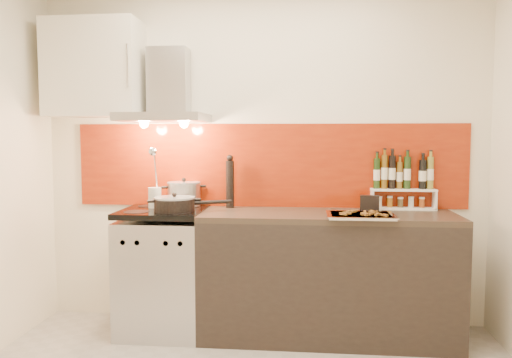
# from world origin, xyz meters

# --- Properties ---
(back_wall) EXTENTS (3.40, 0.02, 2.60)m
(back_wall) POSITION_xyz_m (0.00, 1.40, 1.30)
(back_wall) COLOR silver
(back_wall) RESTS_ON ground
(backsplash) EXTENTS (3.00, 0.02, 0.64)m
(backsplash) POSITION_xyz_m (0.05, 1.39, 1.22)
(backsplash) COLOR maroon
(backsplash) RESTS_ON back_wall
(range_stove) EXTENTS (0.60, 0.60, 0.91)m
(range_stove) POSITION_xyz_m (-0.70, 1.10, 0.44)
(range_stove) COLOR #B7B7BA
(range_stove) RESTS_ON ground
(counter) EXTENTS (1.80, 0.60, 0.90)m
(counter) POSITION_xyz_m (0.50, 1.10, 0.45)
(counter) COLOR black
(counter) RESTS_ON ground
(range_hood) EXTENTS (0.62, 0.50, 0.61)m
(range_hood) POSITION_xyz_m (-0.70, 1.24, 1.74)
(range_hood) COLOR #B7B7BA
(range_hood) RESTS_ON back_wall
(upper_cabinet) EXTENTS (0.70, 0.35, 0.72)m
(upper_cabinet) POSITION_xyz_m (-1.25, 1.22, 1.95)
(upper_cabinet) COLOR silver
(upper_cabinet) RESTS_ON back_wall
(stock_pot) EXTENTS (0.25, 0.25, 0.22)m
(stock_pot) POSITION_xyz_m (-0.59, 1.29, 1.00)
(stock_pot) COLOR #B7B7BA
(stock_pot) RESTS_ON range_stove
(saute_pan) EXTENTS (0.54, 0.33, 0.13)m
(saute_pan) POSITION_xyz_m (-0.58, 1.01, 0.96)
(saute_pan) COLOR black
(saute_pan) RESTS_ON range_stove
(utensil_jar) EXTENTS (0.10, 0.15, 0.47)m
(utensil_jar) POSITION_xyz_m (-0.78, 1.16, 1.04)
(utensil_jar) COLOR silver
(utensil_jar) RESTS_ON range_stove
(pepper_mill) EXTENTS (0.06, 0.06, 0.40)m
(pepper_mill) POSITION_xyz_m (-0.23, 1.30, 1.10)
(pepper_mill) COLOR black
(pepper_mill) RESTS_ON counter
(step_shelf) EXTENTS (0.47, 0.13, 0.41)m
(step_shelf) POSITION_xyz_m (1.06, 1.34, 1.09)
(step_shelf) COLOR white
(step_shelf) RESTS_ON counter
(caddy_box) EXTENTS (0.14, 0.08, 0.12)m
(caddy_box) POSITION_xyz_m (0.80, 1.20, 0.96)
(caddy_box) COLOR black
(caddy_box) RESTS_ON counter
(baking_tray) EXTENTS (0.45, 0.35, 0.03)m
(baking_tray) POSITION_xyz_m (0.71, 0.92, 0.92)
(baking_tray) COLOR silver
(baking_tray) RESTS_ON counter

